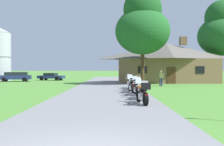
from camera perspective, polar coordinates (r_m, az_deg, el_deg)
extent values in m
plane|color=#4C8433|center=(25.78, -1.28, -3.30)|extent=(500.00, 500.00, 0.00)
cube|color=slate|center=(23.78, -1.38, -3.57)|extent=(6.40, 80.00, 0.06)
cylinder|color=black|center=(15.12, 5.44, -4.78)|extent=(0.20, 0.65, 0.64)
cylinder|color=black|center=(13.73, 6.84, -5.35)|extent=(0.24, 0.66, 0.64)
cube|color=silver|center=(14.40, 6.12, -4.82)|extent=(0.34, 0.59, 0.30)
ellipsoid|color=orange|center=(14.61, 5.88, -2.97)|extent=(0.37, 0.56, 0.26)
cube|color=black|center=(14.17, 6.32, -3.45)|extent=(0.35, 0.55, 0.10)
cylinder|color=silver|center=(15.03, 5.47, -2.14)|extent=(0.66, 0.12, 0.03)
cylinder|color=silver|center=(15.09, 5.44, -3.42)|extent=(0.09, 0.24, 0.73)
cube|color=#B2BCC6|center=(15.12, 5.39, -1.59)|extent=(0.33, 0.15, 0.27)
sphere|color=silver|center=(15.03, 5.47, -2.67)|extent=(0.11, 0.11, 0.11)
cube|color=black|center=(13.63, 6.90, -2.70)|extent=(0.45, 0.41, 0.32)
cube|color=red|center=(13.49, 7.08, -4.51)|extent=(0.14, 0.05, 0.06)
cylinder|color=silver|center=(14.08, 7.06, -5.61)|extent=(0.15, 0.55, 0.07)
cylinder|color=black|center=(17.36, 5.39, -4.05)|extent=(0.18, 0.65, 0.64)
cylinder|color=black|center=(15.96, 6.47, -4.48)|extent=(0.23, 0.65, 0.64)
cube|color=silver|center=(16.64, 5.92, -4.06)|extent=(0.32, 0.59, 0.30)
ellipsoid|color=silver|center=(16.86, 5.73, -2.46)|extent=(0.36, 0.55, 0.26)
cube|color=black|center=(16.42, 6.08, -2.86)|extent=(0.34, 0.55, 0.10)
cylinder|color=silver|center=(17.28, 5.42, -1.75)|extent=(0.66, 0.11, 0.03)
cylinder|color=silver|center=(17.34, 5.39, -2.87)|extent=(0.09, 0.24, 0.73)
cube|color=#B2BCC6|center=(17.37, 5.35, -1.27)|extent=(0.33, 0.15, 0.27)
sphere|color=silver|center=(17.29, 5.42, -2.21)|extent=(0.11, 0.11, 0.11)
cube|color=#B7B7BC|center=(15.87, 6.51, -2.20)|extent=(0.44, 0.40, 0.32)
cube|color=red|center=(15.73, 6.65, -3.74)|extent=(0.14, 0.05, 0.06)
cylinder|color=silver|center=(16.32, 6.69, -4.72)|extent=(0.13, 0.55, 0.07)
cylinder|color=black|center=(19.86, 4.65, -3.43)|extent=(0.12, 0.64, 0.64)
cylinder|color=black|center=(18.43, 5.12, -3.77)|extent=(0.17, 0.64, 0.64)
cube|color=silver|center=(19.12, 4.88, -3.42)|extent=(0.27, 0.57, 0.30)
ellipsoid|color=silver|center=(19.35, 4.80, -2.03)|extent=(0.31, 0.53, 0.26)
cube|color=black|center=(18.90, 4.95, -2.38)|extent=(0.29, 0.53, 0.10)
cylinder|color=silver|center=(19.78, 4.66, -1.42)|extent=(0.66, 0.05, 0.03)
cylinder|color=silver|center=(19.84, 4.65, -2.40)|extent=(0.07, 0.24, 0.73)
cube|color=#B2BCC6|center=(19.88, 4.63, -1.01)|extent=(0.32, 0.12, 0.27)
sphere|color=silver|center=(19.79, 4.66, -1.83)|extent=(0.11, 0.11, 0.11)
cube|color=black|center=(18.34, 5.14, -1.79)|extent=(0.41, 0.37, 0.32)
cube|color=red|center=(18.20, 5.20, -3.12)|extent=(0.14, 0.03, 0.06)
cylinder|color=silver|center=(18.78, 5.44, -3.99)|extent=(0.08, 0.55, 0.07)
cylinder|color=black|center=(22.07, 3.60, -3.00)|extent=(0.18, 0.65, 0.64)
cylinder|color=black|center=(20.66, 4.27, -3.27)|extent=(0.22, 0.65, 0.64)
cube|color=silver|center=(21.34, 3.93, -2.98)|extent=(0.32, 0.58, 0.30)
ellipsoid|color=silver|center=(21.57, 3.81, -1.74)|extent=(0.35, 0.55, 0.26)
cube|color=black|center=(21.13, 4.03, -2.04)|extent=(0.33, 0.55, 0.10)
cylinder|color=silver|center=(22.00, 3.62, -1.19)|extent=(0.66, 0.10, 0.03)
cylinder|color=silver|center=(22.05, 3.60, -2.07)|extent=(0.08, 0.24, 0.73)
cube|color=#B2BCC6|center=(22.09, 3.57, -0.82)|extent=(0.33, 0.14, 0.27)
sphere|color=silver|center=(22.00, 3.62, -1.56)|extent=(0.11, 0.11, 0.11)
cube|color=black|center=(20.57, 4.29, -1.50)|extent=(0.44, 0.40, 0.32)
cube|color=red|center=(20.43, 4.38, -2.69)|extent=(0.14, 0.04, 0.06)
cylinder|color=silver|center=(21.01, 4.49, -3.47)|extent=(0.13, 0.55, 0.07)
cylinder|color=black|center=(24.44, 3.83, -2.63)|extent=(0.13, 0.64, 0.64)
cylinder|color=black|center=(23.01, 4.21, -2.85)|extent=(0.18, 0.65, 0.64)
cube|color=silver|center=(23.70, 4.02, -2.60)|extent=(0.28, 0.57, 0.30)
ellipsoid|color=#B2B5BC|center=(23.93, 3.95, -1.48)|extent=(0.32, 0.53, 0.26)
cube|color=black|center=(23.48, 4.07, -1.75)|extent=(0.30, 0.53, 0.10)
cylinder|color=silver|center=(24.36, 3.84, -0.99)|extent=(0.66, 0.06, 0.03)
cylinder|color=silver|center=(24.42, 3.83, -1.79)|extent=(0.07, 0.24, 0.73)
cube|color=#B2BCC6|center=(24.46, 3.82, -0.66)|extent=(0.32, 0.12, 0.27)
sphere|color=silver|center=(24.37, 3.84, -1.32)|extent=(0.11, 0.11, 0.11)
cube|color=#B7B7BC|center=(22.93, 4.23, -1.26)|extent=(0.41, 0.38, 0.32)
cube|color=red|center=(22.78, 4.27, -2.32)|extent=(0.14, 0.04, 0.06)
cylinder|color=silver|center=(23.35, 4.46, -3.04)|extent=(0.09, 0.55, 0.07)
cube|color=#B7B7BC|center=(23.02, 3.55, -2.40)|extent=(0.22, 0.41, 0.36)
cube|color=#B7B7BC|center=(23.08, 4.84, -2.39)|extent=(0.22, 0.41, 0.36)
cylinder|color=black|center=(26.65, 3.48, -2.34)|extent=(0.16, 0.65, 0.64)
cylinder|color=black|center=(25.23, 3.95, -2.52)|extent=(0.21, 0.65, 0.64)
cube|color=silver|center=(25.91, 3.72, -2.30)|extent=(0.31, 0.58, 0.30)
ellipsoid|color=silver|center=(26.15, 3.63, -1.29)|extent=(0.34, 0.54, 0.26)
cube|color=black|center=(25.70, 3.78, -1.52)|extent=(0.32, 0.54, 0.10)
cylinder|color=silver|center=(26.58, 3.49, -0.84)|extent=(0.66, 0.09, 0.03)
cylinder|color=silver|center=(26.63, 3.48, -1.57)|extent=(0.08, 0.24, 0.73)
cube|color=#B2BCC6|center=(26.67, 3.46, -0.53)|extent=(0.33, 0.14, 0.27)
sphere|color=silver|center=(26.58, 3.49, -1.14)|extent=(0.11, 0.11, 0.11)
cube|color=#B7B7BC|center=(25.15, 3.97, -1.07)|extent=(0.43, 0.39, 0.32)
cube|color=red|center=(25.00, 4.03, -2.04)|extent=(0.14, 0.04, 0.06)
cylinder|color=silver|center=(25.57, 4.15, -2.70)|extent=(0.12, 0.55, 0.07)
cube|color=#B7B7BC|center=(25.23, 3.35, -2.11)|extent=(0.23, 0.42, 0.36)
cube|color=#B7B7BC|center=(25.31, 4.52, -2.11)|extent=(0.23, 0.42, 0.36)
cube|color=brown|center=(38.70, 10.99, 0.44)|extent=(12.87, 6.57, 3.19)
pyramid|color=#5B5651|center=(38.77, 11.00, 4.39)|extent=(13.64, 6.96, 2.16)
cube|color=brown|center=(39.39, 14.34, 6.41)|extent=(0.90, 0.90, 1.10)
cube|color=#472D19|center=(35.46, 12.02, -0.49)|extent=(1.10, 0.08, 2.10)
cube|color=black|center=(34.87, 6.22, 0.67)|extent=(1.10, 0.06, 0.90)
cube|color=black|center=(36.37, 17.58, 0.64)|extent=(1.10, 0.06, 0.90)
cylinder|color=navy|center=(30.15, 9.79, -1.89)|extent=(0.14, 0.14, 0.86)
cylinder|color=navy|center=(30.18, 10.13, -1.89)|extent=(0.14, 0.14, 0.86)
cube|color=#5B6638|center=(30.14, 9.96, -0.54)|extent=(0.36, 0.22, 0.56)
cylinder|color=#5B6638|center=(30.10, 9.53, -0.58)|extent=(0.09, 0.09, 0.58)
cylinder|color=#5B6638|center=(30.18, 10.39, -0.58)|extent=(0.09, 0.09, 0.58)
sphere|color=tan|center=(30.13, 9.96, 0.26)|extent=(0.21, 0.21, 0.21)
cylinder|color=#B2AD99|center=(30.13, 9.97, 0.45)|extent=(0.22, 0.22, 0.05)
cylinder|color=#422D19|center=(43.34, 21.41, 1.48)|extent=(0.44, 0.44, 4.78)
ellipsoid|color=#1E5623|center=(43.60, 21.44, 7.05)|extent=(6.71, 6.71, 5.70)
ellipsoid|color=#1B4E20|center=(43.97, 21.46, 10.53)|extent=(4.70, 4.70, 5.03)
cylinder|color=#422D19|center=(32.52, 6.22, 1.52)|extent=(0.44, 0.44, 4.50)
ellipsoid|color=#1E5623|center=(32.81, 6.23, 8.51)|extent=(6.36, 6.36, 5.40)
ellipsoid|color=#1B4E20|center=(33.24, 6.24, 12.86)|extent=(4.45, 4.45, 4.77)
cube|color=navy|center=(43.57, -19.31, -0.84)|extent=(4.85, 2.61, 0.60)
cube|color=black|center=(43.52, -19.06, -0.13)|extent=(3.45, 2.15, 0.48)
cylinder|color=black|center=(43.00, -21.37, -1.27)|extent=(0.67, 0.33, 0.64)
cylinder|color=black|center=(44.66, -20.94, -1.19)|extent=(0.67, 0.33, 0.64)
cylinder|color=black|center=(42.53, -17.60, -1.27)|extent=(0.67, 0.33, 0.64)
cylinder|color=black|center=(44.21, -17.31, -1.19)|extent=(0.67, 0.33, 0.64)
cube|color=navy|center=(46.44, -12.41, -0.79)|extent=(4.47, 2.58, 0.46)
cube|color=black|center=(46.47, -12.52, -0.25)|extent=(2.16, 1.94, 0.42)
cylinder|color=black|center=(46.20, -14.31, -1.09)|extent=(0.67, 0.33, 0.64)
cylinder|color=black|center=(47.74, -13.45, -1.03)|extent=(0.67, 0.33, 0.64)
cylinder|color=black|center=(45.17, -11.31, -1.13)|extent=(0.67, 0.33, 0.64)
cylinder|color=black|center=(46.75, -10.53, -1.06)|extent=(0.67, 0.33, 0.64)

